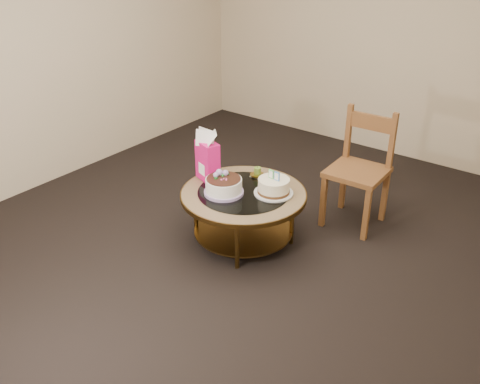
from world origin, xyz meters
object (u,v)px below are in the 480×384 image
Objects in this scene: gift_bag at (208,156)px; cream_cake at (274,187)px; coffee_table at (243,200)px; decorated_cake at (224,187)px; dining_chair at (359,169)px.

cream_cake is at bearing 31.30° from gift_bag.
decorated_cake is at bearing -131.69° from coffee_table.
gift_bag reaches higher than decorated_cake.
dining_chair reaches higher than cream_cake.
decorated_cake is at bearing -137.04° from cream_cake.
decorated_cake is 0.40m from cream_cake.
decorated_cake is at bearing -4.65° from gift_bag.
coffee_table is 2.36× the size of gift_bag.
cream_cake is 0.31× the size of dining_chair.
decorated_cake is 0.32× the size of dining_chair.
cream_cake is 0.72× the size of gift_bag.
dining_chair is at bearing 68.79° from cream_cake.
decorated_cake is 1.20m from dining_chair.
coffee_table is at bearing 19.91° from gift_bag.
cream_cake is at bearing 36.78° from decorated_cake.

